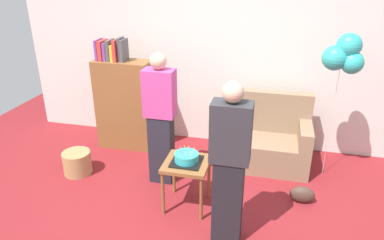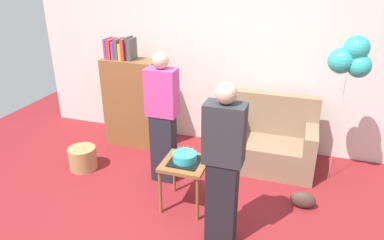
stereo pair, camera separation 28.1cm
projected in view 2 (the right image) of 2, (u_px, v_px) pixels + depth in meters
ground_plane at (181, 222)px, 3.77m from camera, size 8.00×8.00×0.00m
wall_back at (229, 54)px, 5.01m from camera, size 6.00×0.10×2.70m
couch at (272, 143)px, 4.71m from camera, size 1.10×0.70×0.96m
bookshelf at (132, 100)px, 5.19m from camera, size 0.80×0.36×1.62m
side_table at (185, 168)px, 3.86m from camera, size 0.48×0.48×0.56m
birthday_cake at (185, 158)px, 3.81m from camera, size 0.32×0.32×0.17m
person_blowing_candles at (163, 118)px, 4.22m from camera, size 0.36×0.22×1.63m
person_holding_cake at (223, 166)px, 3.22m from camera, size 0.36×0.22×1.63m
wicker_basket at (83, 158)px, 4.72m from camera, size 0.36×0.36×0.30m
handbag at (303, 200)px, 3.97m from camera, size 0.28×0.14×0.20m
balloon_bunch at (351, 58)px, 3.82m from camera, size 0.46×0.31×1.83m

